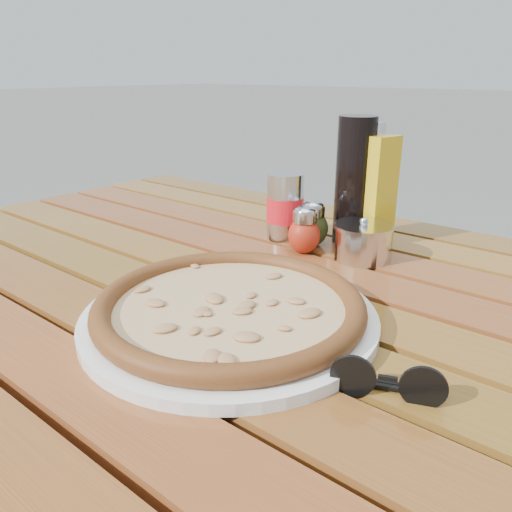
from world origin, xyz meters
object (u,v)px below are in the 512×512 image
Objects in this scene: oregano_shaker at (313,224)px; dark_bottle at (354,181)px; table at (248,324)px; sunglasses at (387,382)px; pizza at (230,306)px; olive_oil_cruet at (375,190)px; soda_can at (285,207)px; pepper_shaker at (304,231)px; plate at (230,317)px; parmesan_tin at (363,241)px.

oregano_shaker is 0.37× the size of dark_bottle.
sunglasses is at bearing -25.44° from table.
olive_oil_cruet is at bearing 90.68° from pizza.
oregano_shaker reaches higher than sunglasses.
soda_can is at bearing 115.38° from sunglasses.
soda_can is 1.12× the size of sunglasses.
soda_can is (-0.06, -0.00, 0.02)m from oregano_shaker.
pizza is 3.33× the size of sunglasses.
table is 11.67× the size of soda_can.
pizza is 4.35× the size of pepper_shaker.
table is 0.31m from dark_bottle.
table is at bearing -87.09° from oregano_shaker.
pizza is 0.22m from sunglasses.
dark_bottle is at bearing 82.54° from table.
plate is 0.34m from soda_can.
pizza is (0.00, -0.00, 0.02)m from plate.
dark_bottle is at bearing 72.73° from pepper_shaker.
dark_bottle reaches higher than olive_oil_cruet.
olive_oil_cruet reaches higher than sunglasses.
oregano_shaker is 0.44m from sunglasses.
pepper_shaker is 0.13m from dark_bottle.
pizza is at bearing -59.08° from table.
oregano_shaker is 0.10m from parmesan_tin.
soda_can is 0.17m from parmesan_tin.
oregano_shaker is 0.68× the size of soda_can.
olive_oil_cruet reaches higher than pepper_shaker.
soda_can is at bearing -151.84° from olive_oil_cruet.
plate is at bearing -84.07° from dark_bottle.
table is 6.67× the size of olive_oil_cruet.
soda_can is at bearing 176.83° from parmesan_tin.
dark_bottle is at bearing -159.39° from olive_oil_cruet.
parmesan_tin is 1.15× the size of sunglasses.
pepper_shaker is 0.68× the size of soda_can.
soda_can is at bearing 114.63° from pizza.
pepper_shaker is at bearing -159.75° from parmesan_tin.
pizza is 1.62× the size of dark_bottle.
parmesan_tin is at bearing -49.66° from dark_bottle.
pizza is 4.35× the size of oregano_shaker.
parmesan_tin is (0.02, 0.30, 0.02)m from plate.
pizza reaches higher than plate.
dark_bottle is at bearing 95.93° from plate.
soda_can is at bearing 114.63° from plate.
pepper_shaker reaches higher than pizza.
pepper_shaker is at bearing -76.34° from oregano_shaker.
plate is (0.07, -0.12, 0.08)m from table.
pizza is 0.32m from oregano_shaker.
sunglasses is at bearing -4.53° from pizza.
sunglasses is (0.25, -0.39, -0.09)m from dark_bottle.
pepper_shaker is (-0.07, 0.27, 0.02)m from pizza.
oregano_shaker is 0.12m from olive_oil_cruet.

